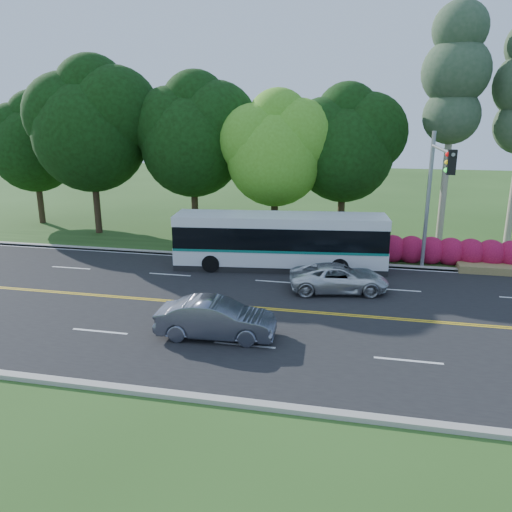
% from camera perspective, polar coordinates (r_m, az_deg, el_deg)
% --- Properties ---
extents(ground, '(120.00, 120.00, 0.00)m').
position_cam_1_polar(ground, '(20.69, 2.26, -6.16)').
color(ground, '#2A4B19').
rests_on(ground, ground).
extents(road, '(60.00, 14.00, 0.02)m').
position_cam_1_polar(road, '(20.69, 2.26, -6.14)').
color(road, black).
rests_on(road, ground).
extents(curb_north, '(60.00, 0.30, 0.15)m').
position_cam_1_polar(curb_north, '(27.36, 4.82, -0.52)').
color(curb_north, '#A9A599').
rests_on(curb_north, ground).
extents(curb_south, '(60.00, 0.30, 0.15)m').
position_cam_1_polar(curb_south, '(14.40, -2.79, -16.34)').
color(curb_south, '#A9A599').
rests_on(curb_south, ground).
extents(grass_verge, '(60.00, 4.00, 0.10)m').
position_cam_1_polar(grass_verge, '(29.14, 5.28, 0.44)').
color(grass_verge, '#2A4B19').
rests_on(grass_verge, ground).
extents(lane_markings, '(57.60, 13.82, 0.00)m').
position_cam_1_polar(lane_markings, '(20.70, 2.00, -6.09)').
color(lane_markings, gold).
rests_on(lane_markings, road).
extents(tree_row, '(44.70, 9.10, 13.84)m').
position_cam_1_polar(tree_row, '(32.17, -3.14, 13.98)').
color(tree_row, '#332616').
rests_on(tree_row, ground).
extents(bougainvillea_hedge, '(9.50, 2.25, 1.50)m').
position_cam_1_polar(bougainvillea_hedge, '(28.25, 19.71, 0.47)').
color(bougainvillea_hedge, maroon).
rests_on(bougainvillea_hedge, ground).
extents(traffic_signal, '(0.42, 6.10, 7.00)m').
position_cam_1_polar(traffic_signal, '(24.74, 19.76, 7.77)').
color(traffic_signal, '#919399').
rests_on(traffic_signal, ground).
extents(transit_bus, '(10.99, 3.58, 2.83)m').
position_cam_1_polar(transit_bus, '(25.83, 2.71, 1.63)').
color(transit_bus, white).
rests_on(transit_bus, road).
extents(sedan, '(4.33, 1.74, 1.40)m').
position_cam_1_polar(sedan, '(18.01, -4.59, -7.17)').
color(sedan, slate).
rests_on(sedan, road).
extents(suv, '(4.75, 2.85, 1.23)m').
position_cam_1_polar(suv, '(22.88, 9.46, -2.49)').
color(suv, silver).
rests_on(suv, road).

